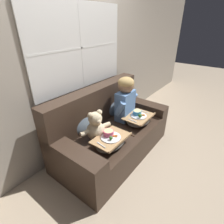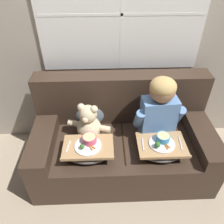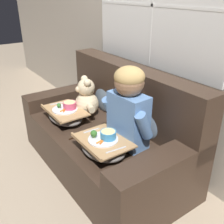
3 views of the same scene
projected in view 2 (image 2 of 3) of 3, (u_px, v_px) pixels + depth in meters
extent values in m
plane|color=tan|center=(122.00, 165.00, 2.50)|extent=(14.00, 14.00, 0.00)
cube|color=#A89E8E|center=(121.00, 33.00, 2.15)|extent=(8.00, 0.05, 2.60)
cube|color=white|center=(122.00, 14.00, 2.00)|extent=(1.59, 0.02, 1.08)
cube|color=black|center=(122.00, 14.00, 2.01)|extent=(1.54, 0.01, 1.03)
cube|color=white|center=(122.00, 14.00, 2.00)|extent=(0.02, 0.02, 1.03)
cube|color=white|center=(122.00, 14.00, 2.00)|extent=(1.54, 0.02, 0.02)
cube|color=#38281E|center=(122.00, 152.00, 2.36)|extent=(1.79, 0.90, 0.43)
cube|color=#38281E|center=(121.00, 97.00, 2.33)|extent=(1.79, 0.22, 0.54)
cube|color=#38281E|center=(44.00, 135.00, 2.16)|extent=(0.22, 0.90, 0.14)
cube|color=#38281E|center=(200.00, 131.00, 2.21)|extent=(0.22, 0.90, 0.14)
cube|color=black|center=(123.00, 139.00, 2.21)|extent=(0.01, 0.64, 0.01)
ellipsoid|color=slate|center=(153.00, 108.00, 2.34)|extent=(0.36, 0.17, 0.37)
ellipsoid|color=slate|center=(90.00, 110.00, 2.32)|extent=(0.36, 0.18, 0.38)
cube|color=#5B84BC|center=(158.00, 118.00, 2.13)|extent=(0.34, 0.21, 0.45)
sphere|color=#936B4C|center=(163.00, 90.00, 1.93)|extent=(0.23, 0.23, 0.23)
ellipsoid|color=tan|center=(163.00, 86.00, 1.90)|extent=(0.24, 0.24, 0.16)
cylinder|color=#5B84BC|center=(139.00, 118.00, 2.08)|extent=(0.10, 0.18, 0.25)
cylinder|color=#5B84BC|center=(178.00, 115.00, 2.11)|extent=(0.10, 0.18, 0.25)
sphere|color=beige|center=(89.00, 128.00, 2.17)|extent=(0.24, 0.24, 0.24)
sphere|color=beige|center=(88.00, 114.00, 2.06)|extent=(0.18, 0.18, 0.18)
sphere|color=beige|center=(81.00, 107.00, 2.03)|extent=(0.07, 0.07, 0.07)
sphere|color=beige|center=(94.00, 109.00, 2.01)|extent=(0.07, 0.07, 0.07)
sphere|color=beige|center=(85.00, 120.00, 2.01)|extent=(0.06, 0.06, 0.06)
sphere|color=black|center=(85.00, 121.00, 1.99)|extent=(0.02, 0.02, 0.02)
cylinder|color=beige|center=(74.00, 124.00, 2.19)|extent=(0.13, 0.10, 0.06)
cylinder|color=beige|center=(104.00, 129.00, 2.13)|extent=(0.13, 0.10, 0.06)
cylinder|color=beige|center=(80.00, 142.00, 2.15)|extent=(0.09, 0.12, 0.06)
cylinder|color=beige|center=(91.00, 144.00, 2.13)|extent=(0.09, 0.12, 0.06)
ellipsoid|color=slate|center=(161.00, 149.00, 2.04)|extent=(0.43, 0.32, 0.11)
cube|color=tan|center=(162.00, 145.00, 2.01)|extent=(0.45, 0.33, 0.01)
cube|color=tan|center=(166.00, 157.00, 1.87)|extent=(0.45, 0.02, 0.02)
cylinder|color=silver|center=(162.00, 144.00, 2.00)|extent=(0.24, 0.24, 0.01)
cylinder|color=#3889C1|center=(163.00, 138.00, 2.01)|extent=(0.12, 0.12, 0.06)
cylinder|color=#E5D189|center=(163.00, 136.00, 1.99)|extent=(0.11, 0.11, 0.01)
sphere|color=#38702D|center=(158.00, 145.00, 1.93)|extent=(0.05, 0.05, 0.05)
cylinder|color=#7A9E56|center=(157.00, 147.00, 1.95)|extent=(0.02, 0.02, 0.02)
cylinder|color=orange|center=(166.00, 147.00, 1.95)|extent=(0.03, 0.05, 0.01)
cylinder|color=orange|center=(168.00, 146.00, 1.96)|extent=(0.03, 0.05, 0.01)
cube|color=silver|center=(143.00, 144.00, 1.99)|extent=(0.02, 0.14, 0.01)
cube|color=silver|center=(180.00, 143.00, 2.01)|extent=(0.03, 0.17, 0.01)
ellipsoid|color=slate|center=(89.00, 151.00, 2.02)|extent=(0.44, 0.30, 0.11)
cube|color=tan|center=(88.00, 147.00, 1.99)|extent=(0.46, 0.31, 0.01)
cube|color=tan|center=(87.00, 158.00, 1.86)|extent=(0.46, 0.02, 0.02)
cylinder|color=silver|center=(88.00, 146.00, 1.98)|extent=(0.24, 0.24, 0.01)
cylinder|color=#D64C70|center=(90.00, 139.00, 1.99)|extent=(0.13, 0.13, 0.06)
cylinder|color=#E5D189|center=(89.00, 137.00, 1.97)|extent=(0.11, 0.11, 0.01)
sphere|color=#38702D|center=(82.00, 146.00, 1.93)|extent=(0.04, 0.04, 0.04)
cylinder|color=#7A9E56|center=(82.00, 148.00, 1.94)|extent=(0.02, 0.02, 0.02)
cylinder|color=orange|center=(91.00, 148.00, 1.94)|extent=(0.04, 0.06, 0.01)
cylinder|color=orange|center=(93.00, 147.00, 1.95)|extent=(0.05, 0.04, 0.01)
cube|color=silver|center=(68.00, 147.00, 1.97)|extent=(0.03, 0.14, 0.01)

